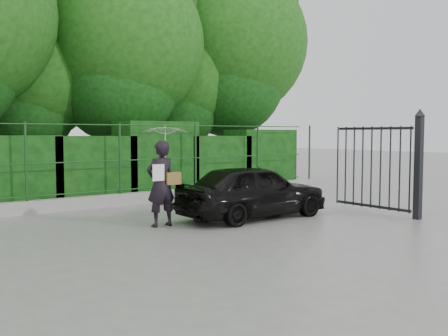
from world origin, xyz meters
TOP-DOWN VIEW (x-y plane):
  - ground at (0.00, 0.00)m, footprint 80.00×80.00m
  - kerb at (0.00, 4.50)m, footprint 14.00×0.25m
  - fence at (0.22, 4.50)m, footprint 14.13×0.06m
  - hedge at (0.05, 5.50)m, footprint 14.20×1.20m
  - trees at (1.14, 7.74)m, footprint 17.10×6.15m
  - gate at (4.60, -0.72)m, footprint 0.22×2.33m
  - woman at (-0.11, 1.40)m, footprint 0.92×0.93m
  - car at (1.89, 1.04)m, footprint 3.49×1.41m

SIDE VIEW (x-z plane):
  - ground at x=0.00m, z-range 0.00..0.00m
  - kerb at x=0.00m, z-range 0.00..0.30m
  - car at x=1.89m, z-range 0.00..1.19m
  - hedge at x=0.05m, z-range -0.14..2.04m
  - gate at x=4.60m, z-range 0.01..2.37m
  - fence at x=0.22m, z-range 0.30..2.10m
  - woman at x=-0.11m, z-range 0.30..2.31m
  - trees at x=1.14m, z-range 0.58..8.66m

